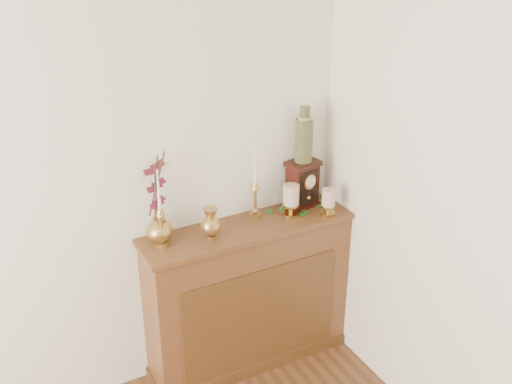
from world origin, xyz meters
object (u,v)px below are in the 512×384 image
ginger_jar (157,199)px  mantel_clock (303,184)px  candlestick_center (255,194)px  candlestick_left (161,221)px  bud_vase (211,224)px  ceramic_vase (304,137)px

ginger_jar → mantel_clock: bearing=-1.2°
ginger_jar → mantel_clock: size_ratio=1.84×
candlestick_center → ginger_jar: ginger_jar is taller
candlestick_left → candlestick_center: (0.58, 0.06, -0.00)m
bud_vase → ginger_jar: size_ratio=0.34×
candlestick_center → bud_vase: size_ratio=2.43×
candlestick_center → ginger_jar: size_ratio=0.83×
mantel_clock → candlestick_left: bearing=173.6°
mantel_clock → ceramic_vase: size_ratio=0.86×
ginger_jar → candlestick_center: bearing=-1.3°
candlestick_left → ginger_jar: size_ratio=0.83×
ginger_jar → mantel_clock: (0.88, -0.02, -0.09)m
candlestick_center → ginger_jar: (-0.57, 0.01, 0.09)m
bud_vase → candlestick_center: bearing=19.3°
mantel_clock → bud_vase: bearing=179.5°
ginger_jar → ceramic_vase: ceramic_vase is taller
candlestick_center → bud_vase: 0.35m
candlestick_left → candlestick_center: candlestick_left is taller
ginger_jar → mantel_clock: 0.88m
candlestick_left → bud_vase: size_ratio=2.45×
candlestick_left → ginger_jar: (0.01, 0.08, 0.09)m
bud_vase → ginger_jar: ginger_jar is taller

